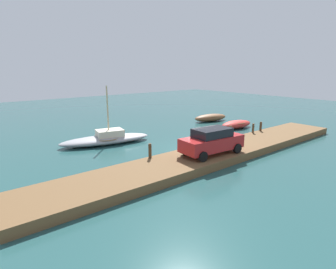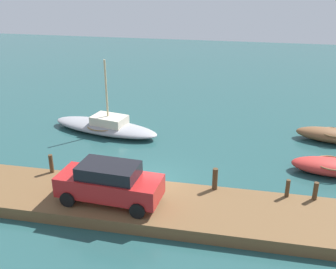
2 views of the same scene
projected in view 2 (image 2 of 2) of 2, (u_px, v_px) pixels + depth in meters
ground_plane at (149, 182)px, 19.30m from camera, size 84.00×84.00×0.00m
dock_platform at (135, 204)px, 17.04m from camera, size 26.86×3.53×0.53m
sailboat_grey at (106, 126)px, 25.07m from camera, size 7.59×3.69×4.68m
rowboat_brown at (333, 135)px, 23.66m from camera, size 4.43×2.22×0.82m
rowboat_red at (331, 167)px, 19.97m from camera, size 3.94×1.84×0.79m
mooring_post_west at (51, 164)px, 18.97m from camera, size 0.20×0.20×0.93m
mooring_post_mid_west at (215, 179)px, 17.50m from camera, size 0.24×0.24×1.02m
mooring_post_mid_east at (288, 188)px, 16.96m from camera, size 0.18×0.18×0.81m
mooring_post_east at (315, 191)px, 16.75m from camera, size 0.20×0.20×0.81m
parked_car at (109, 182)px, 16.45m from camera, size 4.47×2.17×1.72m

